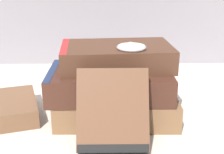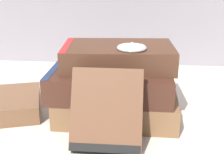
# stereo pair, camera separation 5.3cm
# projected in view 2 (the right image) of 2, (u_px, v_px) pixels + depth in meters

# --- Properties ---
(ground_plane) EXTENTS (3.00, 3.00, 0.00)m
(ground_plane) POSITION_uv_depth(u_px,v_px,m) (90.00, 118.00, 0.57)
(ground_plane) COLOR beige
(book_flat_bottom) EXTENTS (0.22, 0.14, 0.05)m
(book_flat_bottom) POSITION_uv_depth(u_px,v_px,m) (114.00, 105.00, 0.57)
(book_flat_bottom) COLOR brown
(book_flat_bottom) RESTS_ON ground_plane
(book_flat_middle) EXTENTS (0.21, 0.13, 0.05)m
(book_flat_middle) POSITION_uv_depth(u_px,v_px,m) (107.00, 82.00, 0.55)
(book_flat_middle) COLOR #422319
(book_flat_middle) RESTS_ON book_flat_bottom
(book_flat_top) EXTENTS (0.20, 0.13, 0.04)m
(book_flat_top) POSITION_uv_depth(u_px,v_px,m) (115.00, 56.00, 0.55)
(book_flat_top) COLOR #4C2D1E
(book_flat_top) RESTS_ON book_flat_middle
(book_leaning_front) EXTENTS (0.11, 0.07, 0.12)m
(book_leaning_front) POSITION_uv_depth(u_px,v_px,m) (107.00, 113.00, 0.47)
(book_leaning_front) COLOR brown
(book_leaning_front) RESTS_ON ground_plane
(pocket_watch) EXTENTS (0.05, 0.05, 0.01)m
(pocket_watch) POSITION_uv_depth(u_px,v_px,m) (132.00, 48.00, 0.52)
(pocket_watch) COLOR silver
(pocket_watch) RESTS_ON book_flat_top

